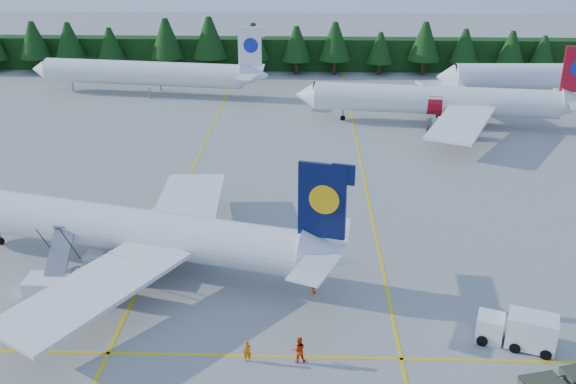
{
  "coord_description": "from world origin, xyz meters",
  "views": [
    {
      "loc": [
        -0.56,
        -41.44,
        27.58
      ],
      "look_at": [
        -2.3,
        14.07,
        3.5
      ],
      "focal_mm": 40.0,
      "sensor_mm": 36.0,
      "label": 1
    }
  ],
  "objects_px": {
    "airliner_red": "(430,100)",
    "airstairs": "(55,279)",
    "service_truck": "(517,329)",
    "airliner_navy": "(110,228)"
  },
  "relations": [
    {
      "from": "airstairs",
      "to": "airliner_navy",
      "type": "bearing_deg",
      "value": 50.15
    },
    {
      "from": "airliner_red",
      "to": "service_truck",
      "type": "bearing_deg",
      "value": -86.01
    },
    {
      "from": "airstairs",
      "to": "service_truck",
      "type": "height_order",
      "value": "airstairs"
    },
    {
      "from": "airliner_navy",
      "to": "service_truck",
      "type": "relative_size",
      "value": 6.74
    },
    {
      "from": "airliner_navy",
      "to": "airstairs",
      "type": "bearing_deg",
      "value": -114.89
    },
    {
      "from": "airliner_red",
      "to": "airstairs",
      "type": "bearing_deg",
      "value": -122.64
    },
    {
      "from": "service_truck",
      "to": "airliner_navy",
      "type": "bearing_deg",
      "value": -179.12
    },
    {
      "from": "service_truck",
      "to": "airliner_red",
      "type": "bearing_deg",
      "value": 106.61
    },
    {
      "from": "airliner_red",
      "to": "airstairs",
      "type": "height_order",
      "value": "airliner_red"
    },
    {
      "from": "airliner_red",
      "to": "airstairs",
      "type": "distance_m",
      "value": 58.59
    }
  ]
}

